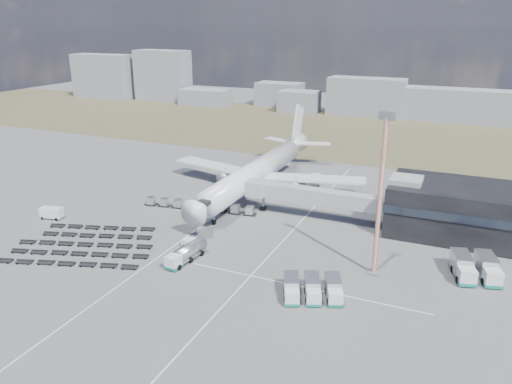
% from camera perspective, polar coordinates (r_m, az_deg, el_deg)
% --- Properties ---
extents(ground, '(420.00, 420.00, 0.00)m').
position_cam_1_polar(ground, '(96.89, -7.33, -5.57)').
color(ground, '#565659').
rests_on(ground, ground).
extents(grass_strip, '(420.00, 90.00, 0.01)m').
position_cam_1_polar(grass_strip, '(194.92, 9.48, 6.93)').
color(grass_strip, brown).
rests_on(grass_strip, ground).
extents(lane_markings, '(47.12, 110.00, 0.01)m').
position_cam_1_polar(lane_markings, '(95.06, -1.30, -5.91)').
color(lane_markings, silver).
rests_on(lane_markings, ground).
extents(terminal, '(30.40, 16.40, 11.00)m').
position_cam_1_polar(terminal, '(104.97, 23.05, -1.94)').
color(terminal, black).
rests_on(terminal, ground).
extents(jet_bridge, '(30.30, 3.80, 7.05)m').
position_cam_1_polar(jet_bridge, '(106.15, 5.66, -0.33)').
color(jet_bridge, '#939399').
rests_on(jet_bridge, ground).
extents(airliner, '(51.59, 64.53, 17.62)m').
position_cam_1_polar(airliner, '(122.05, 0.33, 2.48)').
color(airliner, silver).
rests_on(airliner, ground).
extents(skyline, '(309.93, 25.38, 25.52)m').
position_cam_1_polar(skyline, '(229.10, 12.06, 10.93)').
color(skyline, gray).
rests_on(skyline, ground).
extents(fuel_tanker, '(3.54, 9.53, 3.01)m').
position_cam_1_polar(fuel_tanker, '(88.76, -7.98, -6.94)').
color(fuel_tanker, silver).
rests_on(fuel_tanker, ground).
extents(pushback_tug, '(3.64, 2.15, 1.57)m').
position_cam_1_polar(pushback_tug, '(94.10, -7.31, -5.82)').
color(pushback_tug, silver).
rests_on(pushback_tug, ground).
extents(utility_van, '(5.01, 3.06, 2.46)m').
position_cam_1_polar(utility_van, '(114.79, -22.32, -2.24)').
color(utility_van, silver).
rests_on(utility_van, ground).
extents(catering_truck, '(3.63, 6.09, 2.62)m').
position_cam_1_polar(catering_truck, '(127.38, 6.79, 1.20)').
color(catering_truck, silver).
rests_on(catering_truck, ground).
extents(service_trucks_near, '(10.49, 9.31, 2.64)m').
position_cam_1_polar(service_trucks_near, '(77.82, 6.48, -10.90)').
color(service_trucks_near, silver).
rests_on(service_trucks_near, ground).
extents(service_trucks_far, '(8.55, 9.48, 3.22)m').
position_cam_1_polar(service_trucks_far, '(90.09, 23.78, -7.91)').
color(service_trucks_far, silver).
rests_on(service_trucks_far, ground).
extents(uld_row, '(26.21, 5.51, 1.77)m').
position_cam_1_polar(uld_row, '(111.64, -6.51, -1.55)').
color(uld_row, black).
rests_on(uld_row, ground).
extents(baggage_dollies, '(28.83, 24.17, 0.68)m').
position_cam_1_polar(baggage_dollies, '(99.23, -18.98, -5.69)').
color(baggage_dollies, black).
rests_on(baggage_dollies, ground).
extents(floodlight_mast, '(2.59, 2.10, 27.15)m').
position_cam_1_polar(floodlight_mast, '(81.48, 13.99, -0.53)').
color(floodlight_mast, '#CA4120').
rests_on(floodlight_mast, ground).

